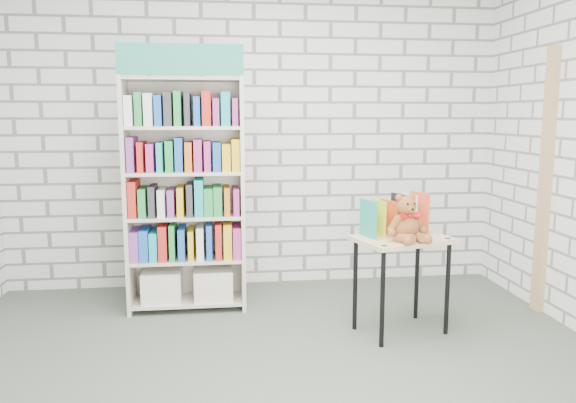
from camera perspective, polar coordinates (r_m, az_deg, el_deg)
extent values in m
plane|color=#454F42|center=(3.55, -0.98, -17.56)|extent=(4.50, 4.50, 0.00)
cube|color=silver|center=(5.18, -3.39, 6.83)|extent=(4.50, 0.02, 2.80)
cube|color=silver|center=(1.22, 8.89, 0.42)|extent=(4.50, 0.02, 2.80)
cube|color=beige|center=(4.62, -15.97, 0.48)|extent=(0.03, 0.36, 1.87)
cube|color=beige|center=(4.56, -4.68, 0.70)|extent=(0.03, 0.36, 1.87)
cube|color=beige|center=(4.74, -10.25, 0.89)|extent=(0.94, 0.02, 1.87)
cube|color=teal|center=(4.37, -10.88, 14.02)|extent=(0.94, 0.02, 0.23)
cube|color=beige|center=(4.77, -10.07, -9.85)|extent=(0.87, 0.34, 0.03)
cube|color=beige|center=(4.67, -10.18, -5.74)|extent=(0.87, 0.34, 0.03)
cube|color=beige|center=(4.59, -10.30, -1.46)|extent=(0.87, 0.34, 0.03)
cube|color=beige|center=(4.54, -10.42, 2.93)|extent=(0.87, 0.34, 0.03)
cube|color=beige|center=(4.52, -10.55, 7.38)|extent=(0.87, 0.34, 0.03)
cube|color=beige|center=(4.53, -10.69, 12.12)|extent=(0.87, 0.34, 0.03)
cube|color=silver|center=(4.74, -12.65, -8.29)|extent=(0.31, 0.30, 0.25)
cube|color=silver|center=(4.72, -7.56, -8.23)|extent=(0.31, 0.30, 0.25)
cube|color=green|center=(4.63, -10.24, -4.12)|extent=(0.87, 0.30, 0.25)
cube|color=orange|center=(4.56, -10.36, 0.22)|extent=(0.87, 0.30, 0.25)
cube|color=#BF338C|center=(4.52, -10.48, 4.65)|extent=(0.87, 0.30, 0.25)
cube|color=#19A5B2|center=(4.51, -10.61, 9.13)|extent=(0.87, 0.30, 0.25)
cube|color=tan|center=(4.11, 11.54, -3.78)|extent=(0.76, 0.63, 0.03)
cylinder|color=black|center=(3.91, 9.57, -9.76)|extent=(0.03, 0.03, 0.68)
cylinder|color=black|center=(4.20, 6.84, -8.41)|extent=(0.03, 0.03, 0.68)
cylinder|color=black|center=(4.24, 15.89, -8.52)|extent=(0.03, 0.03, 0.68)
cylinder|color=black|center=(4.50, 12.96, -7.39)|extent=(0.03, 0.03, 0.68)
cylinder|color=black|center=(3.83, 9.75, -4.49)|extent=(0.04, 0.04, 0.01)
cylinder|color=black|center=(4.15, 15.90, -3.67)|extent=(0.04, 0.04, 0.01)
cube|color=teal|center=(4.05, 8.17, -1.71)|extent=(0.07, 0.20, 0.27)
cube|color=yellow|center=(4.09, 9.22, -1.61)|extent=(0.07, 0.20, 0.27)
cube|color=#D14816|center=(4.14, 10.24, -1.51)|extent=(0.07, 0.20, 0.27)
cube|color=black|center=(4.20, 11.24, -1.42)|extent=(0.07, 0.20, 0.27)
cube|color=white|center=(4.25, 12.22, -1.32)|extent=(0.07, 0.20, 0.27)
cube|color=#EC5129|center=(4.30, 13.17, -1.23)|extent=(0.07, 0.20, 0.27)
ellipsoid|color=brown|center=(4.01, 11.82, -2.49)|extent=(0.19, 0.17, 0.19)
sphere|color=brown|center=(3.98, 11.92, -0.41)|extent=(0.14, 0.14, 0.14)
sphere|color=brown|center=(3.95, 11.21, 0.38)|extent=(0.05, 0.05, 0.05)
sphere|color=brown|center=(4.01, 12.47, 0.45)|extent=(0.05, 0.05, 0.05)
sphere|color=brown|center=(3.93, 12.34, -0.79)|extent=(0.06, 0.06, 0.06)
sphere|color=black|center=(3.91, 12.06, -0.28)|extent=(0.02, 0.02, 0.02)
sphere|color=black|center=(3.94, 12.66, -0.24)|extent=(0.02, 0.02, 0.02)
sphere|color=black|center=(3.91, 12.53, -0.78)|extent=(0.02, 0.02, 0.02)
cylinder|color=brown|center=(3.94, 10.77, -2.24)|extent=(0.10, 0.08, 0.14)
cylinder|color=brown|center=(4.04, 13.15, -2.05)|extent=(0.10, 0.09, 0.14)
sphere|color=brown|center=(3.92, 10.49, -3.11)|extent=(0.06, 0.06, 0.06)
sphere|color=brown|center=(4.05, 13.56, -2.82)|extent=(0.06, 0.06, 0.06)
cylinder|color=brown|center=(3.91, 11.84, -3.67)|extent=(0.13, 0.16, 0.08)
cylinder|color=brown|center=(3.97, 13.21, -3.53)|extent=(0.07, 0.15, 0.08)
sphere|color=brown|center=(3.84, 12.05, -3.96)|extent=(0.07, 0.07, 0.07)
sphere|color=brown|center=(3.93, 14.01, -3.75)|extent=(0.07, 0.07, 0.07)
cone|color=red|center=(3.93, 11.89, -1.48)|extent=(0.07, 0.06, 0.05)
cone|color=red|center=(3.96, 12.69, -1.42)|extent=(0.07, 0.06, 0.05)
sphere|color=red|center=(3.94, 12.31, -1.46)|extent=(0.03, 0.03, 0.03)
cube|color=tan|center=(4.87, 24.67, 1.80)|extent=(0.05, 0.12, 2.10)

